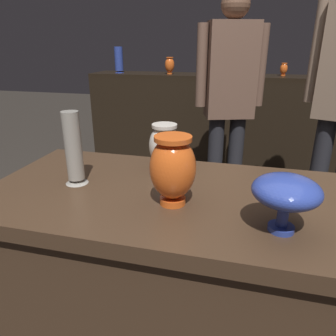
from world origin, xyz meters
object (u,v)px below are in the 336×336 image
Objects in this scene: vase_centerpiece at (173,168)px; shelf_vase_left at (170,65)px; vase_tall_behind at (165,146)px; shelf_vase_right at (284,69)px; shelf_vase_center at (225,65)px; vase_right_accent at (74,150)px; shelf_vase_far_left at (119,60)px; vase_left_accent at (286,193)px; visitor_center_back at (229,96)px.

shelf_vase_left is at bearing 104.32° from vase_centerpiece.
vase_centerpiece is 0.28m from vase_tall_behind.
vase_centerpiece is 2.37m from shelf_vase_right.
vase_tall_behind is 0.98× the size of shelf_vase_center.
vase_right_accent is 1.37× the size of shelf_vase_center.
shelf_vase_far_left is at bearing 116.68° from vase_tall_behind.
shelf_vase_left is (-0.57, 2.23, 0.16)m from vase_centerpiece.
vase_right_accent is at bearing 169.59° from vase_centerpiece.
vase_tall_behind is 0.72× the size of vase_right_accent.
vase_tall_behind is (-0.10, 0.26, -0.02)m from vase_centerpiece.
shelf_vase_right is at bearing 86.20° from vase_left_accent.
vase_centerpiece reaches higher than vase_left_accent.
visitor_center_back is at bearing 99.60° from vase_left_accent.
vase_right_accent reaches higher than vase_left_accent.
vase_right_accent is 1.40m from visitor_center_back.
shelf_vase_right reaches higher than vase_centerpiece.
shelf_vase_far_left reaches higher than vase_tall_behind.
shelf_vase_center reaches higher than vase_tall_behind.
vase_tall_behind is 2.01m from shelf_vase_center.
shelf_vase_left reaches higher than shelf_vase_right.
vase_tall_behind is 2.14m from shelf_vase_right.
shelf_vase_center reaches higher than vase_centerpiece.
vase_centerpiece is at bearing -88.76° from shelf_vase_center.
shelf_vase_right is (0.47, 2.32, 0.13)m from vase_centerpiece.
vase_tall_behind is 2.03m from shelf_vase_left.
shelf_vase_right is at bearing 74.58° from vase_tall_behind.
vase_tall_behind is 2.22m from shelf_vase_far_left.
vase_tall_behind is at bearing -105.42° from shelf_vase_right.
shelf_vase_far_left reaches higher than shelf_vase_left.
shelf_vase_center is (0.31, 2.19, 0.16)m from vase_right_accent.
vase_right_accent is 0.16× the size of visitor_center_back.
shelf_vase_center is 0.12× the size of visitor_center_back.
vase_right_accent is at bearing -98.17° from shelf_vase_center.
vase_left_accent is at bearing -58.86° from shelf_vase_far_left.
visitor_center_back reaches higher than vase_tall_behind.
vase_right_accent is 2.18m from shelf_vase_left.
shelf_vase_center reaches higher than shelf_vase_left.
shelf_vase_right is 1.01m from visitor_center_back.
shelf_vase_right is 0.60× the size of shelf_vase_center.
vase_tall_behind is 1.18× the size of shelf_vase_left.
shelf_vase_center reaches higher than vase_right_accent.
visitor_center_back is (-0.25, 1.48, 0.02)m from vase_left_accent.
vase_left_accent is 1.50m from visitor_center_back.
shelf_vase_right is 1.04m from shelf_vase_left.
shelf_vase_far_left reaches higher than vase_left_accent.
vase_tall_behind is at bearing 36.03° from vase_right_accent.
shelf_vase_far_left is at bearing -178.92° from shelf_vase_center.
vase_centerpiece is 2.26m from shelf_vase_center.
vase_left_accent is 0.93× the size of shelf_vase_center.
vase_tall_behind is 0.74× the size of shelf_vase_far_left.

